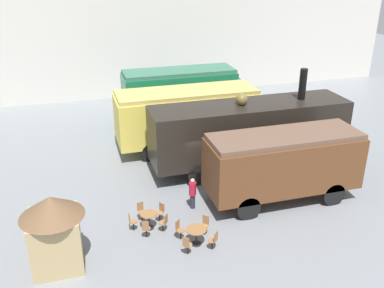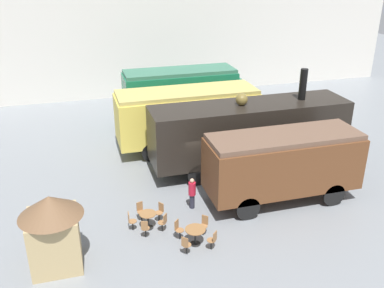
{
  "view_description": "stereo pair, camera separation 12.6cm",
  "coord_description": "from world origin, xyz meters",
  "px_view_note": "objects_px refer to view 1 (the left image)",
  "views": [
    {
      "loc": [
        -6.3,
        -19.09,
        10.76
      ],
      "look_at": [
        -0.43,
        1.0,
        1.6
      ],
      "focal_mm": 40.0,
      "sensor_mm": 36.0,
      "label": 1
    },
    {
      "loc": [
        -6.18,
        -19.13,
        10.76
      ],
      "look_at": [
        -0.43,
        1.0,
        1.6
      ],
      "focal_mm": 40.0,
      "sensor_mm": 36.0,
      "label": 2
    }
  ],
  "objects_px": {
    "ticket_kiosk": "(54,228)",
    "visitor_person": "(193,192)",
    "passenger_coach_vintage": "(187,114)",
    "cafe_table_near": "(196,232)",
    "passenger_coach_wooden": "(283,161)",
    "streamlined_locomotive": "(189,92)",
    "steam_locomotive": "(250,130)",
    "cafe_chair_0": "(205,224)",
    "cafe_table_mid": "(149,217)"
  },
  "relations": [
    {
      "from": "ticket_kiosk",
      "to": "visitor_person",
      "type": "bearing_deg",
      "value": 22.46
    },
    {
      "from": "passenger_coach_vintage",
      "to": "visitor_person",
      "type": "relative_size",
      "value": 5.47
    },
    {
      "from": "passenger_coach_vintage",
      "to": "cafe_table_near",
      "type": "xyz_separation_m",
      "value": [
        -2.27,
        -9.5,
        -1.58
      ]
    },
    {
      "from": "cafe_table_near",
      "to": "ticket_kiosk",
      "type": "bearing_deg",
      "value": 177.69
    },
    {
      "from": "passenger_coach_wooden",
      "to": "passenger_coach_vintage",
      "type": "bearing_deg",
      "value": 110.07
    },
    {
      "from": "streamlined_locomotive",
      "to": "passenger_coach_wooden",
      "type": "bearing_deg",
      "value": -83.81
    },
    {
      "from": "passenger_coach_vintage",
      "to": "steam_locomotive",
      "type": "distance_m",
      "value": 4.35
    },
    {
      "from": "cafe_chair_0",
      "to": "visitor_person",
      "type": "distance_m",
      "value": 2.16
    },
    {
      "from": "passenger_coach_vintage",
      "to": "visitor_person",
      "type": "bearing_deg",
      "value": -103.53
    },
    {
      "from": "visitor_person",
      "to": "ticket_kiosk",
      "type": "relative_size",
      "value": 0.51
    },
    {
      "from": "streamlined_locomotive",
      "to": "passenger_coach_wooden",
      "type": "distance_m",
      "value": 11.73
    },
    {
      "from": "passenger_coach_vintage",
      "to": "passenger_coach_wooden",
      "type": "bearing_deg",
      "value": -69.93
    },
    {
      "from": "streamlined_locomotive",
      "to": "steam_locomotive",
      "type": "distance_m",
      "value": 8.05
    },
    {
      "from": "passenger_coach_wooden",
      "to": "streamlined_locomotive",
      "type": "bearing_deg",
      "value": 96.19
    },
    {
      "from": "cafe_table_near",
      "to": "cafe_chair_0",
      "type": "bearing_deg",
      "value": 45.92
    },
    {
      "from": "passenger_coach_vintage",
      "to": "streamlined_locomotive",
      "type": "bearing_deg",
      "value": 72.69
    },
    {
      "from": "cafe_table_mid",
      "to": "cafe_table_near",
      "type": "bearing_deg",
      "value": -45.48
    },
    {
      "from": "cafe_chair_0",
      "to": "cafe_table_near",
      "type": "bearing_deg",
      "value": -0.0
    },
    {
      "from": "cafe_table_near",
      "to": "visitor_person",
      "type": "distance_m",
      "value": 2.79
    },
    {
      "from": "streamlined_locomotive",
      "to": "cafe_chair_0",
      "type": "height_order",
      "value": "streamlined_locomotive"
    },
    {
      "from": "passenger_coach_vintage",
      "to": "visitor_person",
      "type": "distance_m",
      "value": 7.12
    },
    {
      "from": "streamlined_locomotive",
      "to": "passenger_coach_vintage",
      "type": "xyz_separation_m",
      "value": [
        -1.38,
        -4.43,
        -0.0
      ]
    },
    {
      "from": "streamlined_locomotive",
      "to": "cafe_table_mid",
      "type": "xyz_separation_m",
      "value": [
        -5.28,
        -12.27,
        -1.61
      ]
    },
    {
      "from": "cafe_chair_0",
      "to": "streamlined_locomotive",
      "type": "bearing_deg",
      "value": -148.98
    },
    {
      "from": "steam_locomotive",
      "to": "passenger_coach_wooden",
      "type": "height_order",
      "value": "steam_locomotive"
    },
    {
      "from": "passenger_coach_vintage",
      "to": "cafe_table_near",
      "type": "distance_m",
      "value": 9.9
    },
    {
      "from": "cafe_table_mid",
      "to": "streamlined_locomotive",
      "type": "bearing_deg",
      "value": 66.7
    },
    {
      "from": "cafe_table_near",
      "to": "cafe_chair_0",
      "type": "height_order",
      "value": "cafe_chair_0"
    },
    {
      "from": "streamlined_locomotive",
      "to": "cafe_chair_0",
      "type": "bearing_deg",
      "value": -103.06
    },
    {
      "from": "streamlined_locomotive",
      "to": "passenger_coach_vintage",
      "type": "relative_size",
      "value": 1.12
    },
    {
      "from": "passenger_coach_vintage",
      "to": "steam_locomotive",
      "type": "xyz_separation_m",
      "value": [
        2.53,
        -3.54,
        0.08
      ]
    },
    {
      "from": "ticket_kiosk",
      "to": "cafe_table_near",
      "type": "bearing_deg",
      "value": -2.31
    },
    {
      "from": "cafe_table_mid",
      "to": "cafe_chair_0",
      "type": "relative_size",
      "value": 0.84
    },
    {
      "from": "streamlined_locomotive",
      "to": "passenger_coach_wooden",
      "type": "relative_size",
      "value": 1.31
    },
    {
      "from": "streamlined_locomotive",
      "to": "cafe_table_mid",
      "type": "relative_size",
      "value": 12.93
    },
    {
      "from": "passenger_coach_vintage",
      "to": "ticket_kiosk",
      "type": "relative_size",
      "value": 2.8
    },
    {
      "from": "steam_locomotive",
      "to": "passenger_coach_wooden",
      "type": "bearing_deg",
      "value": -88.18
    },
    {
      "from": "streamlined_locomotive",
      "to": "passenger_coach_wooden",
      "type": "xyz_separation_m",
      "value": [
        1.26,
        -11.66,
        -0.12
      ]
    },
    {
      "from": "streamlined_locomotive",
      "to": "cafe_table_near",
      "type": "height_order",
      "value": "streamlined_locomotive"
    },
    {
      "from": "cafe_table_near",
      "to": "ticket_kiosk",
      "type": "relative_size",
      "value": 0.28
    },
    {
      "from": "cafe_chair_0",
      "to": "ticket_kiosk",
      "type": "height_order",
      "value": "ticket_kiosk"
    },
    {
      "from": "steam_locomotive",
      "to": "visitor_person",
      "type": "bearing_deg",
      "value": -141.96
    },
    {
      "from": "cafe_chair_0",
      "to": "visitor_person",
      "type": "xyz_separation_m",
      "value": [
        0.08,
        2.13,
        0.32
      ]
    },
    {
      "from": "steam_locomotive",
      "to": "passenger_coach_wooden",
      "type": "xyz_separation_m",
      "value": [
        0.12,
        -3.69,
        -0.19
      ]
    },
    {
      "from": "visitor_person",
      "to": "cafe_table_mid",
      "type": "bearing_deg",
      "value": -155.28
    },
    {
      "from": "streamlined_locomotive",
      "to": "cafe_table_mid",
      "type": "height_order",
      "value": "streamlined_locomotive"
    },
    {
      "from": "passenger_coach_vintage",
      "to": "ticket_kiosk",
      "type": "xyz_separation_m",
      "value": [
        -7.65,
        -9.29,
        -0.48
      ]
    },
    {
      "from": "streamlined_locomotive",
      "to": "ticket_kiosk",
      "type": "relative_size",
      "value": 3.15
    },
    {
      "from": "cafe_table_near",
      "to": "visitor_person",
      "type": "height_order",
      "value": "visitor_person"
    },
    {
      "from": "passenger_coach_vintage",
      "to": "steam_locomotive",
      "type": "relative_size",
      "value": 0.78
    }
  ]
}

